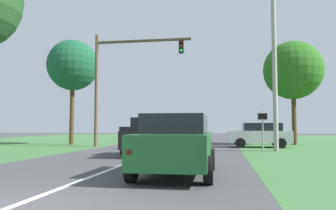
{
  "coord_description": "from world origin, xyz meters",
  "views": [
    {
      "loc": [
        3.8,
        -5.33,
        1.44
      ],
      "look_at": [
        0.57,
        13.99,
        2.73
      ],
      "focal_mm": 35.53,
      "sensor_mm": 36.0,
      "label": 1
    }
  ],
  "objects_px": {
    "red_suv_near": "(176,143)",
    "traffic_light": "(119,73)",
    "crossing_suv_far": "(260,134)",
    "extra_tree_1": "(73,66)",
    "pickup_truck_lead": "(154,136)",
    "utility_pole_right": "(275,74)",
    "keep_moving_sign": "(263,125)",
    "oak_tree_right": "(293,70)"
  },
  "relations": [
    {
      "from": "red_suv_near",
      "to": "keep_moving_sign",
      "type": "bearing_deg",
      "value": 69.77
    },
    {
      "from": "pickup_truck_lead",
      "to": "oak_tree_right",
      "type": "bearing_deg",
      "value": 50.41
    },
    {
      "from": "red_suv_near",
      "to": "keep_moving_sign",
      "type": "height_order",
      "value": "keep_moving_sign"
    },
    {
      "from": "traffic_light",
      "to": "oak_tree_right",
      "type": "xyz_separation_m",
      "value": [
        13.04,
        4.94,
        0.62
      ]
    },
    {
      "from": "oak_tree_right",
      "to": "crossing_suv_far",
      "type": "bearing_deg",
      "value": -129.58
    },
    {
      "from": "pickup_truck_lead",
      "to": "extra_tree_1",
      "type": "bearing_deg",
      "value": 135.17
    },
    {
      "from": "pickup_truck_lead",
      "to": "utility_pole_right",
      "type": "height_order",
      "value": "utility_pole_right"
    },
    {
      "from": "extra_tree_1",
      "to": "red_suv_near",
      "type": "bearing_deg",
      "value": -55.21
    },
    {
      "from": "oak_tree_right",
      "to": "crossing_suv_far",
      "type": "distance_m",
      "value": 7.05
    },
    {
      "from": "pickup_truck_lead",
      "to": "utility_pole_right",
      "type": "relative_size",
      "value": 0.61
    },
    {
      "from": "utility_pole_right",
      "to": "crossing_suv_far",
      "type": "bearing_deg",
      "value": 98.42
    },
    {
      "from": "traffic_light",
      "to": "oak_tree_right",
      "type": "height_order",
      "value": "oak_tree_right"
    },
    {
      "from": "pickup_truck_lead",
      "to": "keep_moving_sign",
      "type": "height_order",
      "value": "keep_moving_sign"
    },
    {
      "from": "red_suv_near",
      "to": "oak_tree_right",
      "type": "xyz_separation_m",
      "value": [
        7.0,
        18.05,
        5.04
      ]
    },
    {
      "from": "traffic_light",
      "to": "utility_pole_right",
      "type": "height_order",
      "value": "utility_pole_right"
    },
    {
      "from": "red_suv_near",
      "to": "traffic_light",
      "type": "relative_size",
      "value": 0.55
    },
    {
      "from": "red_suv_near",
      "to": "pickup_truck_lead",
      "type": "distance_m",
      "value": 7.3
    },
    {
      "from": "pickup_truck_lead",
      "to": "traffic_light",
      "type": "height_order",
      "value": "traffic_light"
    },
    {
      "from": "crossing_suv_far",
      "to": "pickup_truck_lead",
      "type": "bearing_deg",
      "value": -129.59
    },
    {
      "from": "red_suv_near",
      "to": "pickup_truck_lead",
      "type": "height_order",
      "value": "pickup_truck_lead"
    },
    {
      "from": "pickup_truck_lead",
      "to": "traffic_light",
      "type": "distance_m",
      "value": 8.5
    },
    {
      "from": "pickup_truck_lead",
      "to": "keep_moving_sign",
      "type": "relative_size",
      "value": 2.35
    },
    {
      "from": "extra_tree_1",
      "to": "pickup_truck_lead",
      "type": "bearing_deg",
      "value": -44.83
    },
    {
      "from": "red_suv_near",
      "to": "traffic_light",
      "type": "height_order",
      "value": "traffic_light"
    },
    {
      "from": "pickup_truck_lead",
      "to": "utility_pole_right",
      "type": "distance_m",
      "value": 8.35
    },
    {
      "from": "pickup_truck_lead",
      "to": "keep_moving_sign",
      "type": "distance_m",
      "value": 6.48
    },
    {
      "from": "traffic_light",
      "to": "extra_tree_1",
      "type": "height_order",
      "value": "extra_tree_1"
    },
    {
      "from": "pickup_truck_lead",
      "to": "oak_tree_right",
      "type": "distance_m",
      "value": 15.23
    },
    {
      "from": "red_suv_near",
      "to": "extra_tree_1",
      "type": "bearing_deg",
      "value": 124.79
    },
    {
      "from": "oak_tree_right",
      "to": "utility_pole_right",
      "type": "bearing_deg",
      "value": -108.75
    },
    {
      "from": "crossing_suv_far",
      "to": "extra_tree_1",
      "type": "height_order",
      "value": "extra_tree_1"
    },
    {
      "from": "red_suv_near",
      "to": "oak_tree_right",
      "type": "height_order",
      "value": "oak_tree_right"
    },
    {
      "from": "crossing_suv_far",
      "to": "red_suv_near",
      "type": "bearing_deg",
      "value": -105.26
    },
    {
      "from": "traffic_light",
      "to": "utility_pole_right",
      "type": "xyz_separation_m",
      "value": [
        10.5,
        -2.56,
        -0.78
      ]
    },
    {
      "from": "red_suv_near",
      "to": "traffic_light",
      "type": "xyz_separation_m",
      "value": [
        -6.04,
        13.11,
        4.42
      ]
    },
    {
      "from": "crossing_suv_far",
      "to": "utility_pole_right",
      "type": "height_order",
      "value": "utility_pole_right"
    },
    {
      "from": "keep_moving_sign",
      "to": "red_suv_near",
      "type": "bearing_deg",
      "value": -110.23
    },
    {
      "from": "red_suv_near",
      "to": "oak_tree_right",
      "type": "relative_size",
      "value": 0.55
    },
    {
      "from": "red_suv_near",
      "to": "pickup_truck_lead",
      "type": "relative_size",
      "value": 0.82
    },
    {
      "from": "red_suv_near",
      "to": "crossing_suv_far",
      "type": "height_order",
      "value": "red_suv_near"
    },
    {
      "from": "traffic_light",
      "to": "keep_moving_sign",
      "type": "relative_size",
      "value": 3.45
    },
    {
      "from": "keep_moving_sign",
      "to": "oak_tree_right",
      "type": "xyz_separation_m",
      "value": [
        3.38,
        8.22,
        4.47
      ]
    }
  ]
}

